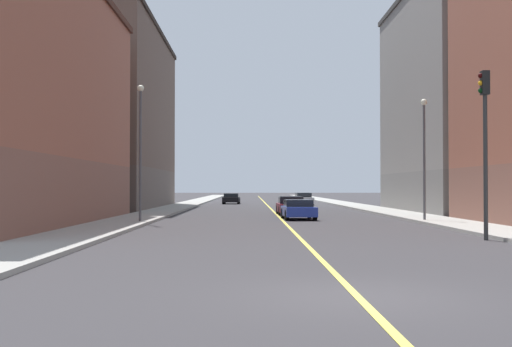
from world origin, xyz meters
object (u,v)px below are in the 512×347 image
at_px(street_lamp_left_near, 424,146).
at_px(car_maroon, 291,206).
at_px(car_silver, 303,199).
at_px(building_left_mid, 479,101).
at_px(car_blue, 298,209).
at_px(building_right_midblock, 97,119).
at_px(street_lamp_right_near, 140,139).
at_px(car_black, 231,199).
at_px(traffic_light_left_near, 485,131).

distance_m(street_lamp_left_near, car_maroon, 12.47).
bearing_deg(car_silver, car_maroon, -97.14).
relative_size(building_left_mid, street_lamp_left_near, 2.87).
height_order(street_lamp_left_near, car_blue, street_lamp_left_near).
distance_m(building_right_midblock, car_blue, 27.72).
bearing_deg(car_silver, car_blue, -95.47).
bearing_deg(building_right_midblock, car_silver, 23.55).
xyz_separation_m(street_lamp_right_near, car_black, (3.83, 39.79, -4.00)).
bearing_deg(car_blue, building_right_midblock, 130.10).
xyz_separation_m(building_right_midblock, car_blue, (17.15, -20.37, -7.73)).
xyz_separation_m(street_lamp_left_near, car_silver, (-4.05, 32.31, -3.63)).
relative_size(building_left_mid, street_lamp_right_near, 2.64).
height_order(building_left_mid, car_maroon, building_left_mid).
xyz_separation_m(car_blue, car_maroon, (-0.04, 6.48, 0.03)).
bearing_deg(building_left_mid, street_lamp_right_near, -147.74).
bearing_deg(street_lamp_right_near, building_right_midblock, 108.45).
height_order(car_maroon, car_silver, car_silver).
bearing_deg(street_lamp_right_near, car_black, 84.50).
bearing_deg(building_left_mid, car_maroon, -163.89).
bearing_deg(traffic_light_left_near, car_blue, 110.98).
bearing_deg(street_lamp_left_near, street_lamp_right_near, -176.22).
bearing_deg(traffic_light_left_near, street_lamp_left_near, 85.13).
bearing_deg(car_silver, car_black, 140.72).
bearing_deg(car_maroon, car_silver, 82.86).
bearing_deg(car_black, building_right_midblock, -128.56).
relative_size(building_right_midblock, street_lamp_left_near, 3.59).
bearing_deg(street_lamp_right_near, car_maroon, 50.53).
relative_size(street_lamp_right_near, car_maroon, 1.80).
bearing_deg(building_left_mid, car_blue, -144.26).
bearing_deg(traffic_light_left_near, car_black, 102.15).
bearing_deg(building_right_midblock, building_left_mid, -16.47).
bearing_deg(car_maroon, building_left_mid, 16.11).
xyz_separation_m(building_left_mid, car_blue, (-15.07, -10.84, -8.12)).
relative_size(street_lamp_left_near, car_silver, 1.57).
xyz_separation_m(car_blue, car_black, (-5.09, 35.49, -0.01)).
bearing_deg(car_maroon, building_right_midblock, 140.92).
bearing_deg(traffic_light_left_near, car_silver, 93.93).
relative_size(building_right_midblock, traffic_light_left_near, 3.84).
relative_size(car_blue, car_maroon, 0.98).
relative_size(street_lamp_left_near, car_maroon, 1.66).
distance_m(building_left_mid, car_maroon, 17.69).
distance_m(building_right_midblock, street_lamp_right_near, 26.27).
distance_m(building_left_mid, car_silver, 23.40).
xyz_separation_m(traffic_light_left_near, car_black, (-10.91, 50.67, -3.48)).
height_order(street_lamp_left_near, car_maroon, street_lamp_left_near).
relative_size(building_left_mid, car_maroon, 4.75).
distance_m(car_black, car_maroon, 29.45).
height_order(street_lamp_left_near, car_black, street_lamp_left_near).
distance_m(building_right_midblock, street_lamp_left_near, 33.91).
bearing_deg(building_left_mid, car_silver, 124.00).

